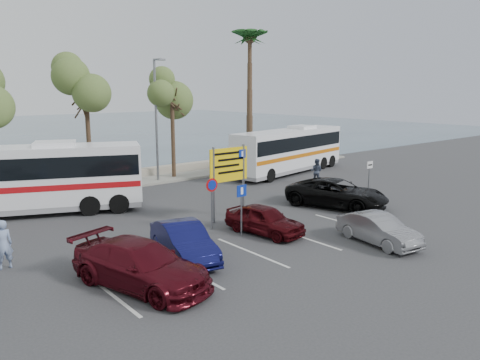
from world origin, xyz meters
TOP-DOWN VIEW (x-y plane):
  - ground at (0.00, 0.00)m, footprint 120.00×120.00m
  - kerb_strip at (0.00, 14.00)m, footprint 44.00×2.40m
  - seawall at (0.00, 16.00)m, footprint 48.00×0.80m
  - tree_mid at (-1.50, 14.00)m, footprint 3.20×3.20m
  - tree_right at (4.50, 14.00)m, footprint 3.20×3.20m
  - palm_tree at (11.50, 14.00)m, footprint 4.80×4.80m
  - street_lamp_right at (3.00, 13.52)m, footprint 0.45×1.15m
  - direction_sign at (1.00, 3.20)m, footprint 2.20×0.12m
  - sign_no_stop at (-0.60, 2.38)m, footprint 0.60×0.08m
  - sign_parking at (-0.20, 0.79)m, footprint 0.50×0.07m
  - sign_taxi at (9.80, 1.49)m, footprint 0.50×0.07m
  - lane_markings at (-1.14, -1.00)m, footprint 12.02×4.20m
  - coach_bus_left at (-6.50, 10.50)m, footprint 11.77×6.83m
  - coach_bus_right at (12.46, 10.50)m, footprint 11.37×4.38m
  - car_blue at (-3.60, 0.03)m, footprint 2.31×4.32m
  - car_maroon at (-6.00, -1.20)m, footprint 3.44×5.42m
  - car_red at (0.80, 0.44)m, footprint 2.04×3.92m
  - suv_black at (7.00, 1.50)m, footprint 3.99×5.87m
  - car_silver_b at (3.50, -3.50)m, footprint 1.83×3.85m
  - pedestrian_near at (-9.00, 3.21)m, footprint 0.67×0.46m
  - pedestrian_far at (11.00, 6.50)m, footprint 0.91×1.00m

SIDE VIEW (x-z plane):
  - ground at x=0.00m, z-range 0.00..0.00m
  - lane_markings at x=-1.14m, z-range 0.00..0.01m
  - kerb_strip at x=0.00m, z-range 0.00..0.15m
  - seawall at x=0.00m, z-range 0.00..0.60m
  - car_silver_b at x=3.50m, z-range 0.00..1.22m
  - car_red at x=0.80m, z-range 0.00..1.27m
  - car_blue at x=-3.60m, z-range 0.00..1.35m
  - car_maroon at x=-6.00m, z-range 0.00..1.46m
  - suv_black at x=7.00m, z-range 0.00..1.49m
  - pedestrian_far at x=11.00m, z-range 0.00..1.66m
  - pedestrian_near at x=-9.00m, z-range 0.00..1.77m
  - sign_taxi at x=9.80m, z-range 0.32..2.52m
  - sign_parking at x=-0.20m, z-range 0.34..2.59m
  - sign_no_stop at x=-0.60m, z-range 0.40..2.75m
  - coach_bus_right at x=12.46m, z-range -0.13..3.34m
  - coach_bus_left at x=-6.50m, z-range -0.13..3.52m
  - direction_sign at x=1.00m, z-range 0.63..4.23m
  - street_lamp_right at x=3.00m, z-range 0.59..8.60m
  - tree_right at x=4.50m, z-range 2.47..9.87m
  - tree_mid at x=-1.50m, z-range 2.65..10.65m
  - palm_tree at x=11.50m, z-range 4.27..15.47m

